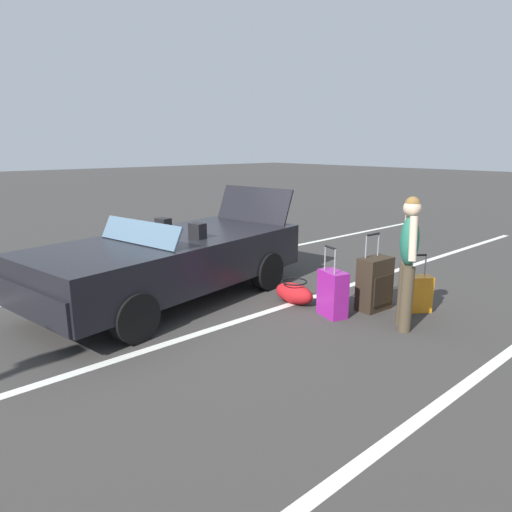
{
  "coord_description": "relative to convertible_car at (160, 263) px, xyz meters",
  "views": [
    {
      "loc": [
        3.27,
        5.65,
        2.23
      ],
      "look_at": [
        -0.71,
        1.09,
        0.75
      ],
      "focal_mm": 31.72,
      "sensor_mm": 36.0,
      "label": 1
    }
  ],
  "objects": [
    {
      "name": "lot_line_far",
      "position": [
        -0.2,
        3.99,
        -0.59
      ],
      "size": [
        18.0,
        0.12,
        0.01
      ],
      "primitive_type": "cube",
      "color": "silver",
      "rests_on": "ground_plane"
    },
    {
      "name": "ground_plane",
      "position": [
        -0.2,
        -0.04,
        -0.59
      ],
      "size": [
        80.0,
        80.0,
        0.0
      ],
      "primitive_type": "plane",
      "color": "#383533"
    },
    {
      "name": "suitcase_large_black",
      "position": [
        -2.1,
        2.19,
        -0.22
      ],
      "size": [
        0.5,
        0.33,
        1.07
      ],
      "rotation": [
        0.0,
        0.0,
        1.51
      ],
      "color": "#2D2319",
      "rests_on": "ground_plane"
    },
    {
      "name": "lot_line_near",
      "position": [
        -0.2,
        -1.41,
        -0.59
      ],
      "size": [
        18.0,
        0.12,
        0.01
      ],
      "primitive_type": "cube",
      "color": "silver",
      "rests_on": "ground_plane"
    },
    {
      "name": "duffel_bag",
      "position": [
        -1.43,
        1.29,
        -0.43
      ],
      "size": [
        0.41,
        0.67,
        0.34
      ],
      "rotation": [
        0.0,
        0.0,
        4.81
      ],
      "color": "red",
      "rests_on": "ground_plane"
    },
    {
      "name": "traveler_person",
      "position": [
        -1.8,
        2.83,
        0.34
      ],
      "size": [
        0.52,
        0.46,
        1.65
      ],
      "rotation": [
        0.0,
        0.0,
        -0.87
      ],
      "color": "#4C3F2D",
      "rests_on": "ground_plane"
    },
    {
      "name": "convertible_car",
      "position": [
        0.0,
        0.0,
        0.0
      ],
      "size": [
        4.39,
        2.47,
        1.52
      ],
      "rotation": [
        0.0,
        0.0,
        0.18
      ],
      "color": "black",
      "rests_on": "ground_plane"
    },
    {
      "name": "suitcase_small_carryon",
      "position": [
        -2.49,
        2.63,
        -0.34
      ],
      "size": [
        0.39,
        0.36,
        0.8
      ],
      "rotation": [
        0.0,
        0.0,
        0.94
      ],
      "color": "orange",
      "rests_on": "ground_plane"
    },
    {
      "name": "suitcase_medium_bright",
      "position": [
        -1.46,
        1.97,
        -0.28
      ],
      "size": [
        0.34,
        0.45,
        0.96
      ],
      "rotation": [
        0.0,
        0.0,
        2.88
      ],
      "color": "#991E8C",
      "rests_on": "ground_plane"
    },
    {
      "name": "lot_line_mid",
      "position": [
        -0.2,
        1.29,
        -0.59
      ],
      "size": [
        18.0,
        0.12,
        0.01
      ],
      "primitive_type": "cube",
      "color": "silver",
      "rests_on": "ground_plane"
    }
  ]
}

